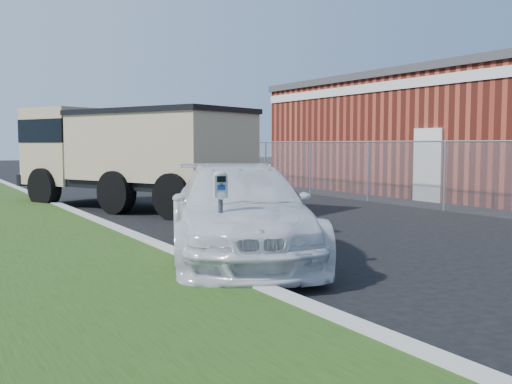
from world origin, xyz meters
TOP-DOWN VIEW (x-y plane):
  - ground at (0.00, 0.00)m, footprint 120.00×120.00m
  - chainlink_fence at (6.00, 7.00)m, footprint 0.06×30.06m
  - brick_building at (12.00, 8.00)m, footprint 9.20×14.20m
  - parking_meter at (-2.64, -0.24)m, footprint 0.20×0.16m
  - white_wagon at (-1.68, 1.09)m, footprint 3.69×5.29m
  - dump_truck at (-0.83, 8.91)m, footprint 5.21×7.38m

SIDE VIEW (x-z plane):
  - ground at x=0.00m, z-range 0.00..0.00m
  - white_wagon at x=-1.68m, z-range 0.00..1.42m
  - parking_meter at x=-2.64m, z-range 0.41..1.69m
  - chainlink_fence at x=6.00m, z-range -13.74..16.26m
  - dump_truck at x=-0.83m, z-range 0.17..2.91m
  - brick_building at x=12.00m, z-range 0.04..4.21m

